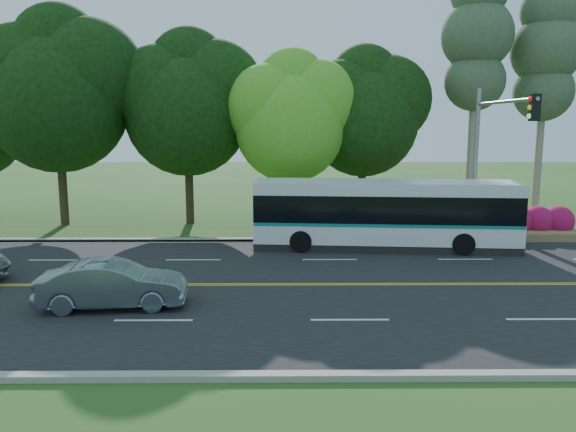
{
  "coord_description": "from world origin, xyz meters",
  "views": [
    {
      "loc": [
        -2.36,
        -18.51,
        5.48
      ],
      "look_at": [
        -2.19,
        2.0,
        2.06
      ],
      "focal_mm": 35.0,
      "sensor_mm": 36.0,
      "label": 1
    }
  ],
  "objects": [
    {
      "name": "ground",
      "position": [
        0.0,
        0.0,
        0.0
      ],
      "size": [
        120.0,
        120.0,
        0.0
      ],
      "primitive_type": "plane",
      "color": "#28511B",
      "rests_on": "ground"
    },
    {
      "name": "road",
      "position": [
        0.0,
        0.0,
        0.01
      ],
      "size": [
        60.0,
        14.0,
        0.02
      ],
      "primitive_type": "cube",
      "color": "black",
      "rests_on": "ground"
    },
    {
      "name": "curb_north",
      "position": [
        0.0,
        7.15,
        0.07
      ],
      "size": [
        60.0,
        0.3,
        0.15
      ],
      "primitive_type": "cube",
      "color": "gray",
      "rests_on": "ground"
    },
    {
      "name": "curb_south",
      "position": [
        0.0,
        -7.15,
        0.07
      ],
      "size": [
        60.0,
        0.3,
        0.15
      ],
      "primitive_type": "cube",
      "color": "gray",
      "rests_on": "ground"
    },
    {
      "name": "grass_verge",
      "position": [
        0.0,
        9.0,
        0.05
      ],
      "size": [
        60.0,
        4.0,
        0.1
      ],
      "primitive_type": "cube",
      "color": "#28511B",
      "rests_on": "ground"
    },
    {
      "name": "lane_markings",
      "position": [
        -0.09,
        0.0,
        0.02
      ],
      "size": [
        57.6,
        13.82,
        0.0
      ],
      "color": "gold",
      "rests_on": "road"
    },
    {
      "name": "tree_row",
      "position": [
        -5.15,
        12.13,
        6.73
      ],
      "size": [
        44.7,
        9.1,
        13.84
      ],
      "color": "#312215",
      "rests_on": "ground"
    },
    {
      "name": "bougainvillea_hedge",
      "position": [
        7.18,
        8.15,
        0.72
      ],
      "size": [
        9.5,
        2.25,
        1.5
      ],
      "color": "#980C3E",
      "rests_on": "ground"
    },
    {
      "name": "traffic_signal",
      "position": [
        6.49,
        5.4,
        4.67
      ],
      "size": [
        0.42,
        6.1,
        7.0
      ],
      "color": "gray",
      "rests_on": "ground"
    },
    {
      "name": "transit_bus",
      "position": [
        2.05,
        5.6,
        1.48
      ],
      "size": [
        11.46,
        3.42,
        2.95
      ],
      "rotation": [
        0.0,
        0.0,
        -0.09
      ],
      "color": "silver",
      "rests_on": "road"
    },
    {
      "name": "sedan",
      "position": [
        -7.45,
        -2.35,
        0.73
      ],
      "size": [
        4.42,
        1.92,
        1.41
      ],
      "primitive_type": "imported",
      "rotation": [
        0.0,
        0.0,
        1.67
      ],
      "color": "slate",
      "rests_on": "road"
    }
  ]
}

